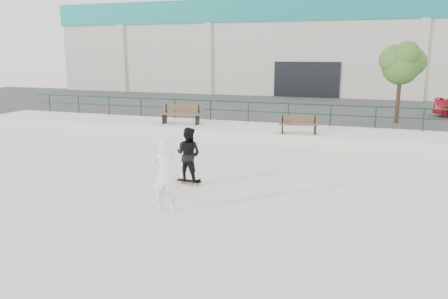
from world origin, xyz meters
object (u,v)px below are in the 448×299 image
(bench_left, at_px, (181,114))
(bench_right, at_px, (299,125))
(skateboard, at_px, (189,181))
(tree, at_px, (402,62))
(standing_skater, at_px, (188,154))
(seated_skater, at_px, (165,176))

(bench_left, relative_size, bench_right, 1.19)
(bench_left, distance_m, skateboard, 8.42)
(tree, distance_m, standing_skater, 13.10)
(bench_left, relative_size, standing_skater, 1.24)
(bench_right, relative_size, skateboard, 2.17)
(bench_left, height_order, bench_right, bench_left)
(bench_left, bearing_deg, standing_skater, -71.42)
(bench_left, height_order, tree, tree)
(tree, xyz_separation_m, standing_skater, (-6.42, -11.14, -2.53))
(tree, xyz_separation_m, skateboard, (-6.42, -11.14, -3.38))
(bench_left, relative_size, skateboard, 2.59)
(tree, distance_m, seated_skater, 15.03)
(tree, xyz_separation_m, seated_skater, (-6.04, -13.53, -2.52))
(bench_left, bearing_deg, bench_right, -14.55)
(skateboard, relative_size, standing_skater, 0.48)
(standing_skater, bearing_deg, bench_left, -57.25)
(skateboard, bearing_deg, seated_skater, -76.24)
(bench_right, xyz_separation_m, seated_skater, (-1.88, -9.16, 0.05))
(bench_left, xyz_separation_m, standing_skater, (3.59, -7.56, -0.04))
(tree, distance_m, skateboard, 13.29)
(bench_left, xyz_separation_m, seated_skater, (3.97, -9.95, -0.02))
(bench_left, height_order, skateboard, bench_left)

